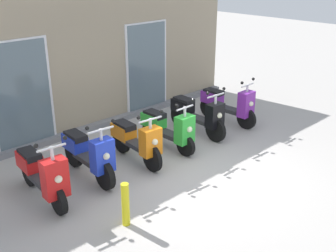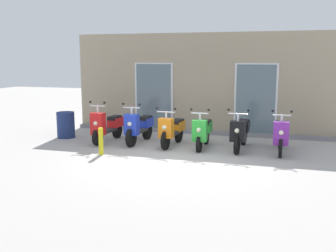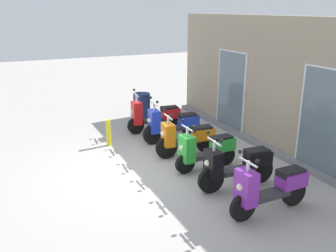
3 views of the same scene
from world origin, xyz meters
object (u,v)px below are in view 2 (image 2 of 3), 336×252
scooter_blue (139,127)px  curb_bollard (101,141)px  scooter_black (241,132)px  scooter_purple (281,134)px  scooter_orange (172,129)px  trash_bin (66,125)px  scooter_red (107,126)px  scooter_green (203,131)px

scooter_blue → curb_bollard: scooter_blue is taller
scooter_black → scooter_purple: size_ratio=1.03×
scooter_orange → trash_bin: bearing=176.8°
scooter_orange → curb_bollard: size_ratio=2.26×
scooter_red → scooter_black: (3.90, 0.13, -0.00)m
curb_bollard → trash_bin: 2.66m
curb_bollard → trash_bin: trash_bin is taller
scooter_purple → scooter_blue: bearing=179.3°
scooter_blue → scooter_green: bearing=-2.9°
scooter_blue → scooter_purple: scooter_blue is taller
scooter_green → curb_bollard: 2.80m
scooter_red → scooter_orange: size_ratio=1.03×
scooter_black → scooter_purple: bearing=-3.2°
scooter_red → curb_bollard: 1.60m
scooter_orange → trash_bin: scooter_orange is taller
scooter_purple → trash_bin: scooter_purple is taller
scooter_green → trash_bin: scooter_green is taller
scooter_green → trash_bin: bearing=177.5°
scooter_blue → scooter_black: bearing=0.2°
scooter_purple → scooter_black: bearing=176.8°
scooter_red → scooter_orange: 2.00m
scooter_black → curb_bollard: 3.74m
scooter_orange → scooter_purple: (2.93, 0.06, 0.02)m
scooter_red → scooter_green: size_ratio=1.09×
curb_bollard → scooter_purple: bearing=19.6°
scooter_green → trash_bin: (-4.39, 0.19, -0.07)m
scooter_blue → scooter_orange: bearing=-5.6°
scooter_black → curb_bollard: size_ratio=2.42×
scooter_purple → scooter_red: bearing=-179.2°
scooter_green → scooter_purple: bearing=1.4°
scooter_red → scooter_blue: 0.98m
scooter_blue → scooter_black: size_ratio=0.98×
scooter_purple → trash_bin: 6.45m
scooter_purple → scooter_green: bearing=-178.6°
curb_bollard → trash_bin: size_ratio=0.87×
scooter_green → scooter_purple: scooter_purple is taller
scooter_orange → scooter_black: scooter_black is taller
curb_bollard → trash_bin: (-2.04, 1.71, 0.05)m
scooter_orange → trash_bin: size_ratio=1.97×
scooter_green → scooter_black: bearing=6.1°
scooter_blue → trash_bin: 2.48m
scooter_red → trash_bin: 1.53m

